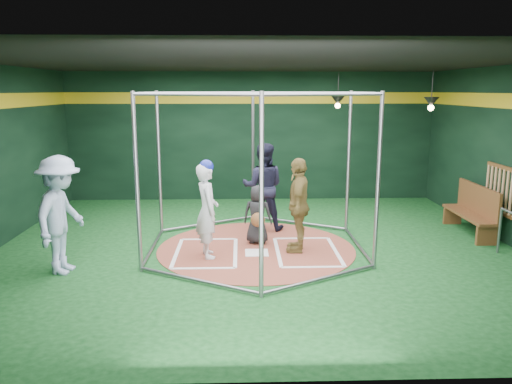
{
  "coord_description": "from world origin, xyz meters",
  "views": [
    {
      "loc": [
        -0.3,
        -9.22,
        3.01
      ],
      "look_at": [
        0.0,
        0.1,
        1.1
      ],
      "focal_mm": 35.0,
      "sensor_mm": 36.0,
      "label": 1
    }
  ],
  "objects_px": {
    "dugout_bench": "(473,209)",
    "umpire": "(263,187)",
    "visitor_leopard": "(298,205)",
    "batter_figure": "(207,209)"
  },
  "relations": [
    {
      "from": "batter_figure",
      "to": "dugout_bench",
      "type": "bearing_deg",
      "value": 13.44
    },
    {
      "from": "dugout_bench",
      "to": "visitor_leopard",
      "type": "bearing_deg",
      "value": -164.78
    },
    {
      "from": "visitor_leopard",
      "to": "batter_figure",
      "type": "bearing_deg",
      "value": -70.71
    },
    {
      "from": "visitor_leopard",
      "to": "dugout_bench",
      "type": "xyz_separation_m",
      "value": [
        3.84,
        1.05,
        -0.36
      ]
    },
    {
      "from": "batter_figure",
      "to": "visitor_leopard",
      "type": "xyz_separation_m",
      "value": [
        1.69,
        0.28,
        -0.0
      ]
    },
    {
      "from": "batter_figure",
      "to": "umpire",
      "type": "relative_size",
      "value": 0.95
    },
    {
      "from": "visitor_leopard",
      "to": "umpire",
      "type": "height_order",
      "value": "umpire"
    },
    {
      "from": "batter_figure",
      "to": "dugout_bench",
      "type": "relative_size",
      "value": 0.99
    },
    {
      "from": "dugout_bench",
      "to": "umpire",
      "type": "bearing_deg",
      "value": 173.88
    },
    {
      "from": "umpire",
      "to": "dugout_bench",
      "type": "relative_size",
      "value": 1.05
    }
  ]
}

